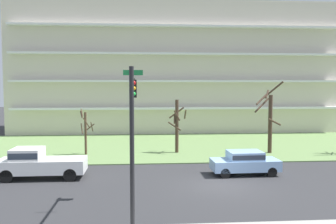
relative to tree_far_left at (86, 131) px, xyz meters
name	(u,v)px	position (x,y,z in m)	size (l,w,h in m)	color
ground	(222,186)	(9.35, -9.96, -2.05)	(160.00, 160.00, 0.00)	#2D2D30
grass_lawn_strip	(190,145)	(9.35, 4.04, -2.01)	(80.00, 16.00, 0.08)	#66844C
apartment_building	(176,70)	(9.35, 17.46, 5.91)	(40.86, 11.80, 15.94)	beige
tree_far_left	(86,131)	(0.00, 0.00, 0.00)	(1.23, 1.31, 3.94)	#4C3828
tree_left	(177,125)	(7.75, 0.30, 0.45)	(1.64, 1.56, 4.66)	#423023
tree_center	(269,119)	(15.67, -0.37, 0.98)	(2.57, 2.15, 6.26)	#423023
sedan_blue_near_left	(245,162)	(11.47, -7.46, -1.18)	(4.45, 1.92, 1.57)	#8CB2E0
pickup_white_center_right	(38,163)	(-1.85, -7.46, -1.04)	(5.41, 2.02, 1.95)	white
traffic_signal_mast	(133,118)	(4.30, -14.97, 2.44)	(0.90, 4.91, 6.63)	black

